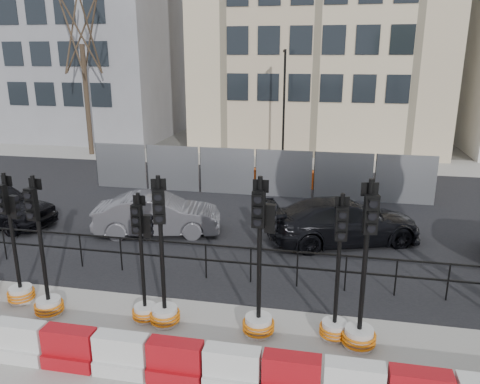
# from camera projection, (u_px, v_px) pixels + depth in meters

# --- Properties ---
(ground) EXTENTS (120.00, 120.00, 0.00)m
(ground) POSITION_uv_depth(u_px,v_px,m) (193.00, 301.00, 11.32)
(ground) COLOR #51514C
(ground) RESTS_ON ground
(sidewalk_near) EXTENTS (40.00, 6.00, 0.02)m
(sidewalk_near) POSITION_uv_depth(u_px,v_px,m) (145.00, 383.00, 8.50)
(sidewalk_near) COLOR gray
(sidewalk_near) RESTS_ON ground
(road) EXTENTS (40.00, 14.00, 0.03)m
(road) POSITION_uv_depth(u_px,v_px,m) (246.00, 210.00, 17.90)
(road) COLOR black
(road) RESTS_ON ground
(sidewalk_far) EXTENTS (40.00, 4.00, 0.02)m
(sidewalk_far) POSITION_uv_depth(u_px,v_px,m) (275.00, 160.00, 26.37)
(sidewalk_far) COLOR gray
(sidewalk_far) RESTS_ON ground
(building_grey) EXTENTS (11.00, 9.06, 14.00)m
(building_grey) POSITION_uv_depth(u_px,v_px,m) (89.00, 36.00, 32.65)
(building_grey) COLOR gray
(building_grey) RESTS_ON ground
(building_cream) EXTENTS (15.00, 10.06, 18.00)m
(building_cream) POSITION_uv_depth(u_px,v_px,m) (322.00, 0.00, 29.08)
(building_cream) COLOR beige
(building_cream) RESTS_ON ground
(kerb_railing) EXTENTS (18.00, 0.04, 1.00)m
(kerb_railing) POSITION_uv_depth(u_px,v_px,m) (206.00, 255.00, 12.26)
(kerb_railing) COLOR black
(kerb_railing) RESTS_ON ground
(heras_fencing) EXTENTS (14.33, 1.72, 2.00)m
(heras_fencing) POSITION_uv_depth(u_px,v_px,m) (258.00, 175.00, 20.35)
(heras_fencing) COLOR gray
(heras_fencing) RESTS_ON ground
(lamp_post_far) EXTENTS (0.12, 0.56, 6.00)m
(lamp_post_far) POSITION_uv_depth(u_px,v_px,m) (284.00, 105.00, 24.41)
(lamp_post_far) COLOR black
(lamp_post_far) RESTS_ON ground
(tree_bare_far) EXTENTS (2.00, 2.00, 9.00)m
(tree_bare_far) POSITION_uv_depth(u_px,v_px,m) (81.00, 37.00, 26.09)
(tree_bare_far) COLOR #473828
(tree_bare_far) RESTS_ON ground
(barrier_row) EXTENTS (16.75, 0.50, 0.80)m
(barrier_row) POSITION_uv_depth(u_px,v_px,m) (149.00, 359.00, 8.59)
(barrier_row) COLOR #B00E21
(barrier_row) RESTS_ON ground
(traffic_signal_b) EXTENTS (0.63, 0.63, 3.22)m
(traffic_signal_b) POSITION_uv_depth(u_px,v_px,m) (18.00, 273.00, 11.07)
(traffic_signal_b) COLOR white
(traffic_signal_b) RESTS_ON ground
(traffic_signal_c) EXTENTS (0.65, 0.65, 3.31)m
(traffic_signal_c) POSITION_uv_depth(u_px,v_px,m) (46.00, 288.00, 10.53)
(traffic_signal_c) COLOR white
(traffic_signal_c) RESTS_ON ground
(traffic_signal_d) EXTENTS (0.59, 0.59, 2.99)m
(traffic_signal_d) POSITION_uv_depth(u_px,v_px,m) (144.00, 292.00, 10.31)
(traffic_signal_d) COLOR white
(traffic_signal_d) RESTS_ON ground
(traffic_signal_e) EXTENTS (0.67, 0.67, 3.40)m
(traffic_signal_e) POSITION_uv_depth(u_px,v_px,m) (164.00, 296.00, 10.15)
(traffic_signal_e) COLOR white
(traffic_signal_e) RESTS_ON ground
(traffic_signal_f) EXTENTS (0.69, 0.69, 3.49)m
(traffic_signal_f) POSITION_uv_depth(u_px,v_px,m) (259.00, 300.00, 9.73)
(traffic_signal_f) COLOR white
(traffic_signal_f) RESTS_ON ground
(traffic_signal_g) EXTENTS (0.63, 0.63, 3.18)m
(traffic_signal_g) POSITION_uv_depth(u_px,v_px,m) (335.00, 311.00, 9.66)
(traffic_signal_g) COLOR white
(traffic_signal_g) RESTS_ON ground
(traffic_signal_h) EXTENTS (0.70, 0.70, 3.55)m
(traffic_signal_h) POSITION_uv_depth(u_px,v_px,m) (361.00, 315.00, 9.33)
(traffic_signal_h) COLOR white
(traffic_signal_h) RESTS_ON ground
(car_b) EXTENTS (3.19, 4.71, 1.35)m
(car_b) POSITION_uv_depth(u_px,v_px,m) (158.00, 214.00, 15.40)
(car_b) COLOR #515056
(car_b) RESTS_ON ground
(car_c) EXTENTS (5.20, 6.15, 1.40)m
(car_c) POSITION_uv_depth(u_px,v_px,m) (344.00, 221.00, 14.71)
(car_c) COLOR black
(car_c) RESTS_ON ground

